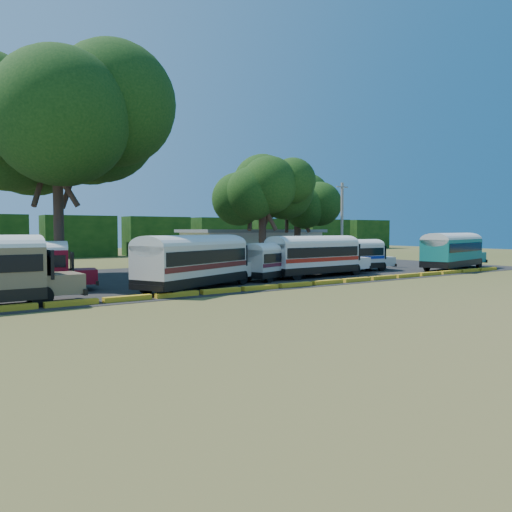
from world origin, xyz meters
TOP-DOWN VIEW (x-y plane):
  - ground at (0.00, 0.00)m, footprint 160.00×160.00m
  - asphalt_strip at (1.00, 12.00)m, footprint 64.00×24.00m
  - curb at (-0.00, 1.00)m, footprint 53.70×0.45m
  - terminal_building at (18.00, 30.00)m, footprint 19.00×9.00m
  - treeline_backdrop at (0.00, 48.00)m, footprint 130.00×4.00m
  - bus_red at (-15.65, 8.48)m, footprint 10.11×4.32m
  - bus_cream_west at (-4.87, 3.64)m, footprint 11.06×7.03m
  - bus_cream_east at (3.96, 6.17)m, footprint 9.16×5.14m
  - bus_white_red at (7.57, 5.79)m, footprint 10.64×3.27m
  - bus_white_blue at (13.41, 7.74)m, footprint 9.44×3.00m
  - bus_teal at (23.93, 3.67)m, footprint 11.41×5.11m
  - tree_west at (-10.32, 16.57)m, footprint 13.51×13.51m
  - tree_center at (10.72, 17.69)m, footprint 8.53×8.53m
  - tree_east at (18.84, 21.60)m, footprint 7.32×7.32m
  - utility_pole at (17.46, 12.61)m, footprint 1.60×0.30m

SIDE VIEW (x-z plane):
  - ground at x=0.00m, z-range 0.00..0.00m
  - asphalt_strip at x=1.00m, z-range 0.00..0.02m
  - curb at x=0.00m, z-range 0.00..0.30m
  - bus_cream_east at x=3.96m, z-range 0.19..3.14m
  - bus_white_blue at x=13.41m, z-range 0.20..3.25m
  - bus_red at x=-15.65m, z-range 0.24..3.47m
  - bus_white_red at x=7.57m, z-range 0.23..3.68m
  - terminal_building at x=18.00m, z-range 0.03..4.03m
  - bus_cream_west at x=-4.87m, z-range 0.24..3.84m
  - bus_teal at x=23.93m, z-range 0.27..3.91m
  - treeline_backdrop at x=0.00m, z-range 0.00..6.00m
  - utility_pole at x=17.46m, z-range 0.11..9.03m
  - tree_east at x=18.84m, z-range 2.74..13.76m
  - tree_center at x=10.72m, z-range 2.79..14.75m
  - tree_west at x=-10.32m, z-range 3.87..21.60m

